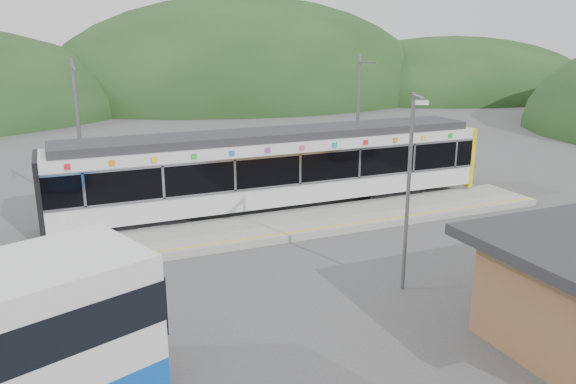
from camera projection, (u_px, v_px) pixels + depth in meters
name	position (u px, v px, depth m)	size (l,w,h in m)	color
ground	(305.00, 258.00, 20.59)	(120.00, 120.00, 0.00)	#4C4C4F
hills	(375.00, 202.00, 27.61)	(146.00, 149.00, 26.00)	#1E3D19
platform	(273.00, 227.00, 23.47)	(26.00, 3.20, 0.30)	#9E9E99
yellow_line	(285.00, 233.00, 22.28)	(26.00, 0.10, 0.01)	yellow
train	(277.00, 167.00, 25.85)	(20.44, 3.01, 3.74)	black
catenary_mast_west	(79.00, 136.00, 24.57)	(0.18, 1.80, 7.00)	slate
catenary_mast_east	(358.00, 118.00, 29.84)	(0.18, 1.80, 7.00)	slate
lamp_post	(411.00, 177.00, 16.98)	(0.50, 1.15, 6.27)	slate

